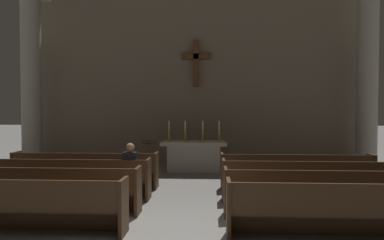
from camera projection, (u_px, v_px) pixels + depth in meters
ground_plane at (176, 236)px, 5.77m from camera, size 80.00×80.00×0.00m
pew_left_row_1 at (11, 205)px, 5.87m from camera, size 3.88×0.50×0.95m
pew_left_row_2 at (44, 190)px, 7.02m from camera, size 3.88×0.50×0.95m
pew_left_row_3 at (67, 178)px, 8.16m from camera, size 3.88×0.50×0.95m
pew_left_row_4 at (85, 170)px, 9.31m from camera, size 3.88×0.50×0.95m
pew_right_row_1 at (348, 211)px, 5.57m from camera, size 3.88×0.50×0.95m
pew_right_row_2 at (325, 193)px, 6.71m from camera, size 3.88×0.50×0.95m
pew_right_row_3 at (308, 181)px, 7.86m from camera, size 3.88×0.50×0.95m
pew_right_row_4 at (296, 172)px, 9.00m from camera, size 3.88×0.50×0.95m
column_left_third at (31, 83)px, 12.66m from camera, size 1.05×1.05×6.28m
column_right_third at (367, 81)px, 12.01m from camera, size 1.05×1.05×6.28m
altar at (194, 155)px, 11.86m from camera, size 2.20×0.90×1.01m
candlestick_outer_left at (169, 135)px, 11.88m from camera, size 0.16×0.16×0.69m
candlestick_inner_left at (185, 135)px, 11.85m from camera, size 0.16×0.16×0.69m
candlestick_inner_right at (203, 135)px, 11.82m from camera, size 0.16×0.16×0.69m
candlestick_outer_right at (219, 135)px, 11.79m from camera, size 0.16×0.16×0.69m
apse_with_cross at (196, 73)px, 13.65m from camera, size 13.01×0.46×7.01m
lectern at (150, 160)px, 10.73m from camera, size 0.44×0.36×1.15m
lone_worshipper at (131, 170)px, 8.11m from camera, size 0.32×0.43×1.32m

